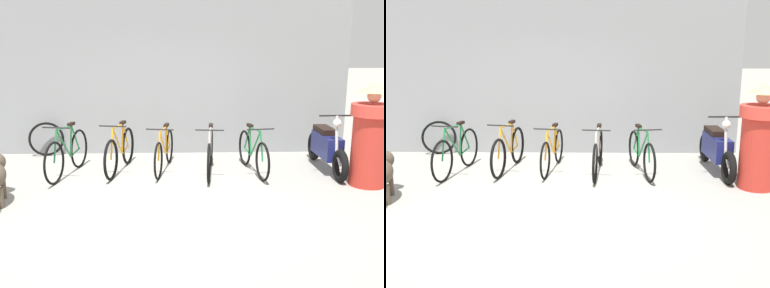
% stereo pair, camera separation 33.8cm
% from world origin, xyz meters
% --- Properties ---
extents(ground_plane, '(60.00, 60.00, 0.00)m').
position_xyz_m(ground_plane, '(0.00, 0.00, 0.00)').
color(ground_plane, gray).
extents(shop_wall_back, '(7.29, 0.20, 3.02)m').
position_xyz_m(shop_wall_back, '(0.00, 2.90, 1.51)').
color(shop_wall_back, gray).
rests_on(shop_wall_back, ground).
extents(bicycle_0, '(0.47, 1.66, 0.90)m').
position_xyz_m(bicycle_0, '(-1.61, 1.32, 0.37)').
color(bicycle_0, black).
rests_on(bicycle_0, ground).
extents(bicycle_1, '(0.46, 1.67, 0.88)m').
position_xyz_m(bicycle_1, '(-0.75, 1.53, 0.36)').
color(bicycle_1, black).
rests_on(bicycle_1, ground).
extents(bicycle_2, '(0.46, 1.67, 0.82)m').
position_xyz_m(bicycle_2, '(0.02, 1.56, 0.34)').
color(bicycle_2, black).
rests_on(bicycle_2, ground).
extents(bicycle_3, '(0.46, 1.74, 0.85)m').
position_xyz_m(bicycle_3, '(0.81, 1.37, 0.35)').
color(bicycle_3, black).
rests_on(bicycle_3, ground).
extents(bicycle_4, '(0.46, 1.62, 0.84)m').
position_xyz_m(bicycle_4, '(1.55, 1.39, 0.35)').
color(bicycle_4, black).
rests_on(bicycle_4, ground).
extents(motorcycle, '(0.58, 1.94, 1.05)m').
position_xyz_m(motorcycle, '(2.87, 1.50, 0.41)').
color(motorcycle, black).
rests_on(motorcycle, ground).
extents(person_in_robes, '(0.77, 0.77, 1.63)m').
position_xyz_m(person_in_robes, '(3.25, 0.63, 0.80)').
color(person_in_robes, '#B72D23').
rests_on(person_in_robes, ground).
extents(spare_tire_left, '(0.67, 0.22, 0.68)m').
position_xyz_m(spare_tire_left, '(-2.33, 2.65, 0.34)').
color(spare_tire_left, black).
rests_on(spare_tire_left, ground).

